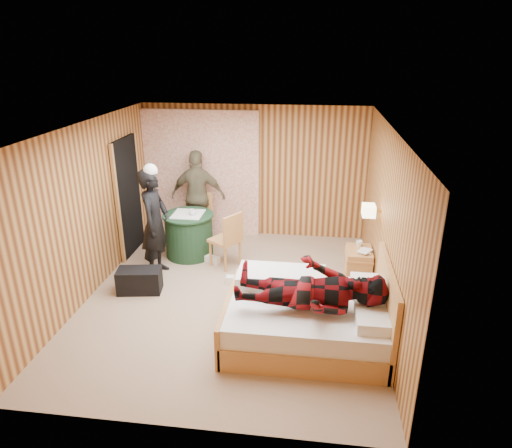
# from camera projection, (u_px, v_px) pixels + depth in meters

# --- Properties ---
(floor) EXTENTS (4.20, 5.00, 0.01)m
(floor) POSITION_uv_depth(u_px,v_px,m) (232.00, 297.00, 6.76)
(floor) COLOR tan
(floor) RESTS_ON ground
(ceiling) EXTENTS (4.20, 5.00, 0.01)m
(ceiling) POSITION_uv_depth(u_px,v_px,m) (228.00, 128.00, 5.85)
(ceiling) COLOR white
(ceiling) RESTS_ON wall_back
(wall_back) EXTENTS (4.20, 0.02, 2.50)m
(wall_back) POSITION_uv_depth(u_px,v_px,m) (254.00, 172.00, 8.61)
(wall_back) COLOR tan
(wall_back) RESTS_ON floor
(wall_left) EXTENTS (0.02, 5.00, 2.50)m
(wall_left) POSITION_uv_depth(u_px,v_px,m) (87.00, 212.00, 6.56)
(wall_left) COLOR tan
(wall_left) RESTS_ON floor
(wall_right) EXTENTS (0.02, 5.00, 2.50)m
(wall_right) POSITION_uv_depth(u_px,v_px,m) (386.00, 226.00, 6.05)
(wall_right) COLOR tan
(wall_right) RESTS_ON floor
(curtain) EXTENTS (2.20, 0.08, 2.40)m
(curtain) POSITION_uv_depth(u_px,v_px,m) (202.00, 174.00, 8.69)
(curtain) COLOR white
(curtain) RESTS_ON floor
(doorway) EXTENTS (0.06, 0.90, 2.05)m
(doorway) POSITION_uv_depth(u_px,v_px,m) (128.00, 197.00, 7.93)
(doorway) COLOR black
(doorway) RESTS_ON floor
(wall_lamp) EXTENTS (0.26, 0.24, 0.16)m
(wall_lamp) POSITION_uv_depth(u_px,v_px,m) (369.00, 210.00, 6.47)
(wall_lamp) COLOR gold
(wall_lamp) RESTS_ON wall_right
(bed) EXTENTS (1.99, 1.55, 1.06)m
(bed) POSITION_uv_depth(u_px,v_px,m) (307.00, 317.00, 5.73)
(bed) COLOR #DF9E5B
(bed) RESTS_ON floor
(nightstand) EXTENTS (0.41, 0.55, 0.53)m
(nightstand) POSITION_uv_depth(u_px,v_px,m) (358.00, 265.00, 7.15)
(nightstand) COLOR #DF9E5B
(nightstand) RESTS_ON floor
(round_table) EXTENTS (0.88, 0.88, 0.78)m
(round_table) POSITION_uv_depth(u_px,v_px,m) (189.00, 235.00, 7.99)
(round_table) COLOR #1D4025
(round_table) RESTS_ON floor
(chair_far) EXTENTS (0.53, 0.53, 0.93)m
(chair_far) POSITION_uv_depth(u_px,v_px,m) (200.00, 213.00, 8.57)
(chair_far) COLOR #DF9E5B
(chair_far) RESTS_ON floor
(chair_near) EXTENTS (0.60, 0.60, 0.96)m
(chair_near) POSITION_uv_depth(u_px,v_px,m) (228.00, 236.00, 7.50)
(chair_near) COLOR #DF9E5B
(chair_near) RESTS_ON floor
(duffel_bag) EXTENTS (0.69, 0.44, 0.36)m
(duffel_bag) POSITION_uv_depth(u_px,v_px,m) (140.00, 280.00, 6.87)
(duffel_bag) COLOR black
(duffel_bag) RESTS_ON floor
(sneaker_left) EXTENTS (0.29, 0.13, 0.13)m
(sneaker_left) POSITION_uv_depth(u_px,v_px,m) (235.00, 280.00, 7.12)
(sneaker_left) COLOR white
(sneaker_left) RESTS_ON floor
(sneaker_right) EXTENTS (0.29, 0.20, 0.12)m
(sneaker_right) POSITION_uv_depth(u_px,v_px,m) (212.00, 259.00, 7.82)
(sneaker_right) COLOR white
(sneaker_right) RESTS_ON floor
(woman_standing) EXTENTS (0.44, 0.65, 1.75)m
(woman_standing) POSITION_uv_depth(u_px,v_px,m) (155.00, 223.00, 7.17)
(woman_standing) COLOR black
(woman_standing) RESTS_ON floor
(man_at_table) EXTENTS (1.01, 0.43, 1.72)m
(man_at_table) POSITION_uv_depth(u_px,v_px,m) (198.00, 196.00, 8.49)
(man_at_table) COLOR brown
(man_at_table) RESTS_ON floor
(man_on_bed) EXTENTS (0.86, 0.67, 1.77)m
(man_on_bed) POSITION_uv_depth(u_px,v_px,m) (311.00, 279.00, 5.28)
(man_on_bed) COLOR maroon
(man_on_bed) RESTS_ON bed
(book_lower) EXTENTS (0.20, 0.24, 0.02)m
(book_lower) POSITION_uv_depth(u_px,v_px,m) (360.00, 251.00, 7.00)
(book_lower) COLOR white
(book_lower) RESTS_ON nightstand
(book_upper) EXTENTS (0.26, 0.28, 0.02)m
(book_upper) POSITION_uv_depth(u_px,v_px,m) (360.00, 249.00, 7.00)
(book_upper) COLOR white
(book_upper) RESTS_ON nightstand
(cup_nightstand) EXTENTS (0.11, 0.11, 0.09)m
(cup_nightstand) POSITION_uv_depth(u_px,v_px,m) (359.00, 244.00, 7.16)
(cup_nightstand) COLOR white
(cup_nightstand) RESTS_ON nightstand
(cup_table) EXTENTS (0.16, 0.16, 0.10)m
(cup_table) POSITION_uv_depth(u_px,v_px,m) (193.00, 212.00, 7.77)
(cup_table) COLOR white
(cup_table) RESTS_ON round_table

